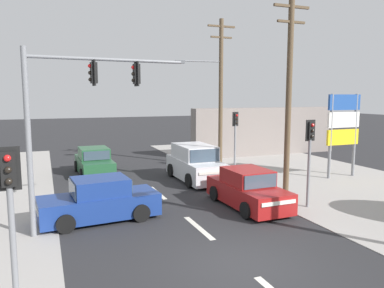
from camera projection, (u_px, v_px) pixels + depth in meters
The scene contains 15 objects.
ground_plane at pixel (241, 264), 10.09m from camera, with size 140.00×140.00×0.00m, color #28282B.
lane_dash_mid at pixel (199, 228), 12.86m from camera, with size 0.20×2.40×0.01m, color silver.
lane_dash_far at pixel (158, 193), 17.47m from camera, with size 0.20×2.40×0.01m, color silver.
utility_pole_midground_right at pixel (289, 93), 16.71m from camera, with size 1.80×0.26×8.81m.
utility_pole_background_right at pixel (219, 89), 23.11m from camera, with size 3.78×0.62×9.13m.
traffic_signal_mast at pixel (70, 107), 12.06m from camera, with size 5.28×0.57×6.00m.
pedestal_signal_right_kerb at pixel (310, 148), 14.89m from camera, with size 0.44×0.29×3.56m.
pedestal_signal_left_kerb at pixel (11, 206), 7.14m from camera, with size 0.44×0.29×3.56m.
pedestal_signal_far_median at pixel (235, 131), 22.05m from camera, with size 0.44×0.31×3.56m.
shopping_plaza_sign at pixel (343, 124), 20.40m from camera, with size 2.10×0.16×4.60m.
shopfront_wall_far at pixel (266, 131), 28.63m from camera, with size 12.00×1.00×3.60m, color gray.
sedan_receding_far at pixel (247, 190), 15.21m from camera, with size 1.96×4.27×1.56m.
suv_crossing_left at pixel (195, 164), 19.97m from camera, with size 2.08×4.55×1.90m.
sedan_oncoming_near at pixel (100, 201), 13.58m from camera, with size 4.35×2.14×1.56m.
sedan_kerbside_parked at pixel (94, 162), 21.44m from camera, with size 1.99×4.28×1.56m.
Camera 1 is at (-4.77, -8.42, 4.51)m, focal length 35.00 mm.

